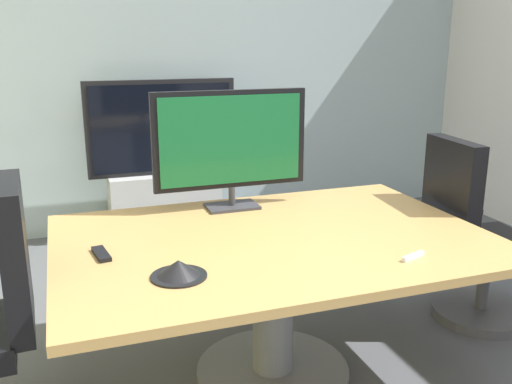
# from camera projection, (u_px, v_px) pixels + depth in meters

# --- Properties ---
(wall_back_glass_partition) EXTENTS (5.61, 0.10, 2.85)m
(wall_back_glass_partition) POSITION_uv_depth(u_px,v_px,m) (176.00, 62.00, 4.77)
(wall_back_glass_partition) COLOR #9EB2B7
(wall_back_glass_partition) RESTS_ON ground
(conference_table) EXTENTS (2.00, 1.37, 0.72)m
(conference_table) POSITION_uv_depth(u_px,v_px,m) (274.00, 268.00, 2.66)
(conference_table) COLOR #B2894C
(conference_table) RESTS_ON ground
(office_chair_right) EXTENTS (0.62, 0.60, 1.09)m
(office_chair_right) POSITION_uv_depth(u_px,v_px,m) (473.00, 247.00, 3.22)
(office_chair_right) COLOR #4C4C51
(office_chair_right) RESTS_ON ground
(tv_monitor) EXTENTS (0.84, 0.18, 0.64)m
(tv_monitor) POSITION_uv_depth(u_px,v_px,m) (231.00, 143.00, 2.98)
(tv_monitor) COLOR #333338
(tv_monitor) RESTS_ON conference_table
(wall_display_unit) EXTENTS (1.20, 0.36, 1.31)m
(wall_display_unit) POSITION_uv_depth(u_px,v_px,m) (164.00, 186.00, 4.64)
(wall_display_unit) COLOR #B7BABC
(wall_display_unit) RESTS_ON ground
(conference_phone) EXTENTS (0.22, 0.22, 0.07)m
(conference_phone) POSITION_uv_depth(u_px,v_px,m) (179.00, 270.00, 2.16)
(conference_phone) COLOR black
(conference_phone) RESTS_ON conference_table
(remote_control) EXTENTS (0.07, 0.18, 0.02)m
(remote_control) POSITION_uv_depth(u_px,v_px,m) (101.00, 254.00, 2.38)
(remote_control) COLOR black
(remote_control) RESTS_ON conference_table
(whiteboard_marker) EXTENTS (0.13, 0.06, 0.02)m
(whiteboard_marker) POSITION_uv_depth(u_px,v_px,m) (413.00, 256.00, 2.35)
(whiteboard_marker) COLOR silver
(whiteboard_marker) RESTS_ON conference_table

